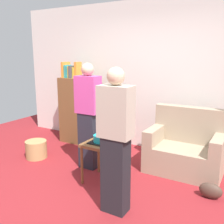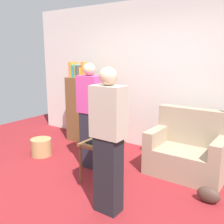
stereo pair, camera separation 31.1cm
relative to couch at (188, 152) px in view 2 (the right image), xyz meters
name	(u,v)px [view 2 (the right image)]	position (x,y,z in m)	size (l,w,h in m)	color
ground_plane	(89,195)	(-0.79, -1.34, -0.34)	(8.00, 8.00, 0.00)	maroon
wall_back	(161,77)	(-0.79, 0.71, 1.01)	(6.00, 0.10, 2.70)	silver
couch	(188,152)	(0.00, 0.00, 0.00)	(1.10, 0.70, 0.96)	gray
bookshelf	(86,109)	(-2.19, 0.26, 0.34)	(0.80, 0.36, 1.61)	brown
side_table	(102,148)	(-0.90, -0.92, 0.14)	(0.48, 0.48, 0.57)	brown
birthday_cake	(102,139)	(-0.90, -0.91, 0.28)	(0.32, 0.32, 0.17)	black
person_blowing_candles	(90,115)	(-1.34, -0.63, 0.49)	(0.36, 0.22, 1.63)	#23232D
person_holding_cake	(108,141)	(-0.40, -1.45, 0.49)	(0.36, 0.22, 1.63)	black
wicker_basket	(41,147)	(-2.35, -0.78, -0.19)	(0.36, 0.36, 0.30)	#A88451
handbag	(209,195)	(0.49, -0.63, -0.24)	(0.28, 0.14, 0.20)	#473328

